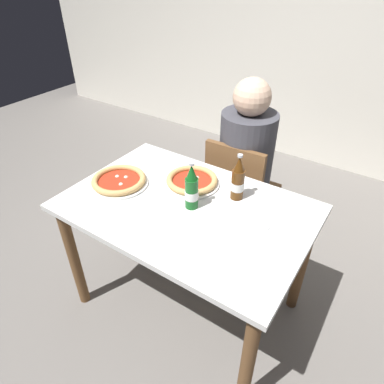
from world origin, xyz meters
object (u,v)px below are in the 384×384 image
dining_table_main (187,223)px  chair_behind_table (239,191)px  pizza_margherita_near (192,181)px  pizza_marinara_far (119,181)px  beer_bottle_left (192,189)px  napkin_with_cutlery (277,225)px  beer_bottle_center (238,180)px  diner_seated (244,174)px

dining_table_main → chair_behind_table: bearing=90.0°
pizza_margherita_near → pizza_marinara_far: (-0.32, -0.22, -0.00)m
pizza_margherita_near → beer_bottle_left: size_ratio=1.20×
beer_bottle_left → napkin_with_cutlery: size_ratio=1.31×
dining_table_main → chair_behind_table: 0.63m
pizza_margherita_near → beer_bottle_center: bearing=5.6°
pizza_margherita_near → napkin_with_cutlery: pizza_margherita_near is taller
napkin_with_cutlery → dining_table_main: bearing=-166.5°
dining_table_main → diner_seated: diner_seated is taller
chair_behind_table → napkin_with_cutlery: (0.43, -0.51, 0.27)m
dining_table_main → beer_bottle_center: size_ratio=4.86×
beer_bottle_center → napkin_with_cutlery: bearing=-19.9°
diner_seated → pizza_marinara_far: size_ratio=3.89×
pizza_marinara_far → pizza_margherita_near: bearing=33.8°
diner_seated → napkin_with_cutlery: (0.43, -0.56, 0.17)m
beer_bottle_left → napkin_with_cutlery: beer_bottle_left is taller
beer_bottle_left → chair_behind_table: bearing=92.6°
pizza_margherita_near → beer_bottle_center: 0.27m
pizza_marinara_far → beer_bottle_left: (0.43, 0.05, 0.08)m
dining_table_main → chair_behind_table: chair_behind_table is taller
diner_seated → beer_bottle_left: bearing=-87.4°
pizza_marinara_far → napkin_with_cutlery: bearing=10.2°
napkin_with_cutlery → beer_bottle_center: bearing=160.1°
diner_seated → beer_bottle_center: size_ratio=4.89×
dining_table_main → pizza_margherita_near: bearing=115.4°
beer_bottle_center → pizza_marinara_far: bearing=-157.4°
dining_table_main → pizza_margherita_near: pizza_margherita_near is taller
dining_table_main → diner_seated: 0.66m
chair_behind_table → dining_table_main: bearing=88.1°
chair_behind_table → pizza_margherita_near: (-0.08, -0.44, 0.29)m
dining_table_main → napkin_with_cutlery: bearing=13.5°
beer_bottle_center → pizza_margherita_near: bearing=-174.4°
pizza_margherita_near → dining_table_main: bearing=-64.6°
pizza_marinara_far → diner_seated: bearing=60.4°
chair_behind_table → diner_seated: (-0.00, 0.05, 0.10)m
beer_bottle_center → napkin_with_cutlery: (0.25, -0.09, -0.10)m
pizza_marinara_far → beer_bottle_left: 0.44m
diner_seated → beer_bottle_center: (0.18, -0.47, 0.27)m
chair_behind_table → napkin_with_cutlery: size_ratio=4.49×
beer_bottle_left → pizza_marinara_far: bearing=-173.1°
chair_behind_table → pizza_margherita_near: bearing=77.8°
pizza_margherita_near → pizza_marinara_far: 0.39m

